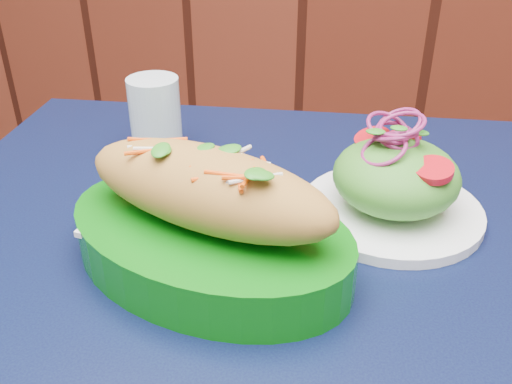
% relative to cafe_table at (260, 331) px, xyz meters
% --- Properties ---
extents(cafe_table, '(0.93, 0.93, 0.75)m').
position_rel_cafe_table_xyz_m(cafe_table, '(0.00, 0.00, 0.00)').
color(cafe_table, black).
rests_on(cafe_table, ground).
extents(banh_mi_basket, '(0.32, 0.24, 0.13)m').
position_rel_cafe_table_xyz_m(banh_mi_basket, '(-0.05, -0.01, 0.14)').
color(banh_mi_basket, '#096A0D').
rests_on(banh_mi_basket, cafe_table).
extents(salad_plate, '(0.20, 0.20, 0.11)m').
position_rel_cafe_table_xyz_m(salad_plate, '(0.11, 0.13, 0.13)').
color(salad_plate, white).
rests_on(salad_plate, cafe_table).
extents(water_glass, '(0.07, 0.07, 0.11)m').
position_rel_cafe_table_xyz_m(water_glass, '(-0.20, 0.19, 0.14)').
color(water_glass, silver).
rests_on(water_glass, cafe_table).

